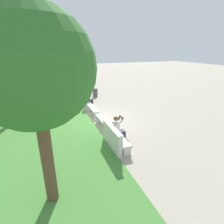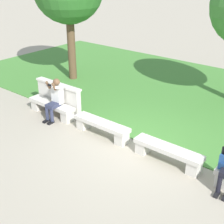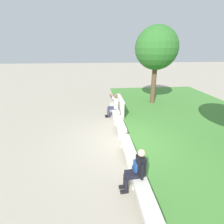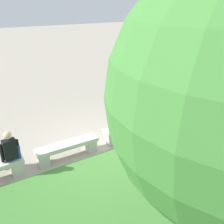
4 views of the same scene
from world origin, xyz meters
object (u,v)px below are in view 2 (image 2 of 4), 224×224
bench_near (102,126)px  bench_mid (168,152)px  bench_main (52,107)px  person_photographer (55,97)px

bench_near → bench_mid: 2.16m
bench_main → person_photographer: (0.30, -0.08, 0.44)m
bench_mid → bench_near: bearing=180.0°
bench_main → bench_mid: bearing=0.0°
bench_mid → person_photographer: 4.04m
bench_main → bench_mid: same height
bench_main → bench_near: (2.16, 0.00, 0.00)m
bench_main → bench_near: bearing=0.0°
bench_near → person_photographer: bearing=-177.6°
bench_near → bench_mid: same height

